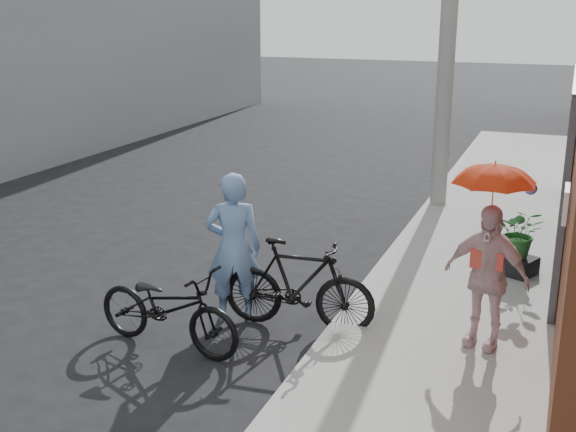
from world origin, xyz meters
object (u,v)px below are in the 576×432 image
Objects in this scene: kimono_woman at (486,276)px; planter at (517,265)px; bike_left at (168,308)px; officer at (234,248)px; utility_pole at (450,4)px; bike_right at (299,285)px.

planter is (0.18, 2.26, -0.64)m from kimono_woman.
officer is at bearing -13.69° from bike_left.
officer is at bearing -103.97° from utility_pole.
officer is 0.84m from bike_right.
officer is at bearing -162.40° from kimono_woman.
bike_left is at bearing 47.85° from officer.
utility_pole is 4.75m from planter.
planter is (3.27, 3.29, -0.23)m from bike_left.
kimono_woman is (1.39, -5.33, -2.63)m from utility_pole.
utility_pole is at bearing -125.70° from officer.
bike_left is 1.16× the size of kimono_woman.
officer is 2.75m from kimono_woman.
officer is 1.00× the size of bike_left.
utility_pole is 4.01× the size of bike_left.
bike_right reaches higher than planter.
bike_left is 4.64m from planter.
officer reaches higher than bike_left.
officer is (-1.36, -5.45, -2.63)m from utility_pole.
kimono_woman is (3.09, 1.03, 0.41)m from bike_left.
bike_left is at bearing -146.51° from kimono_woman.
utility_pole is at bearing 119.70° from kimono_woman.
utility_pole is 16.47× the size of planter.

